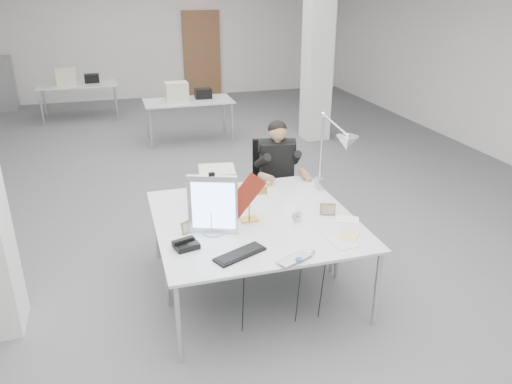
{
  "coord_description": "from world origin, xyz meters",
  "views": [
    {
      "loc": [
        -1.15,
        -6.03,
        2.78
      ],
      "look_at": [
        0.03,
        -2.0,
        0.99
      ],
      "focal_mm": 35.0,
      "sensor_mm": 36.0,
      "label": 1
    }
  ],
  "objects_px": {
    "monitor": "(213,205)",
    "architect_lamp": "(331,158)",
    "seated_person": "(277,159)",
    "laptop": "(299,261)",
    "desk_phone": "(186,245)",
    "desk_main": "(269,242)",
    "beige_monitor": "(217,184)",
    "bankers_lamp": "(249,202)",
    "office_chair": "(275,186)"
  },
  "relations": [
    {
      "from": "desk_main",
      "to": "seated_person",
      "type": "xyz_separation_m",
      "value": [
        0.6,
        1.58,
        0.16
      ]
    },
    {
      "from": "seated_person",
      "to": "architect_lamp",
      "type": "bearing_deg",
      "value": -63.27
    },
    {
      "from": "monitor",
      "to": "laptop",
      "type": "height_order",
      "value": "monitor"
    },
    {
      "from": "bankers_lamp",
      "to": "monitor",
      "type": "bearing_deg",
      "value": -151.96
    },
    {
      "from": "bankers_lamp",
      "to": "desk_phone",
      "type": "bearing_deg",
      "value": -145.05
    },
    {
      "from": "desk_main",
      "to": "bankers_lamp",
      "type": "distance_m",
      "value": 0.47
    },
    {
      "from": "beige_monitor",
      "to": "desk_main",
      "type": "bearing_deg",
      "value": -67.42
    },
    {
      "from": "monitor",
      "to": "architect_lamp",
      "type": "bearing_deg",
      "value": 37.6
    },
    {
      "from": "laptop",
      "to": "desk_phone",
      "type": "height_order",
      "value": "desk_phone"
    },
    {
      "from": "bankers_lamp",
      "to": "architect_lamp",
      "type": "distance_m",
      "value": 0.97
    },
    {
      "from": "desk_main",
      "to": "monitor",
      "type": "bearing_deg",
      "value": 146.17
    },
    {
      "from": "laptop",
      "to": "architect_lamp",
      "type": "relative_size",
      "value": 0.36
    },
    {
      "from": "desk_main",
      "to": "monitor",
      "type": "distance_m",
      "value": 0.57
    },
    {
      "from": "office_chair",
      "to": "architect_lamp",
      "type": "height_order",
      "value": "architect_lamp"
    },
    {
      "from": "seated_person",
      "to": "desk_phone",
      "type": "xyz_separation_m",
      "value": [
        -1.29,
        -1.5,
        -0.12
      ]
    },
    {
      "from": "desk_phone",
      "to": "bankers_lamp",
      "type": "bearing_deg",
      "value": 15.33
    },
    {
      "from": "seated_person",
      "to": "architect_lamp",
      "type": "distance_m",
      "value": 0.98
    },
    {
      "from": "laptop",
      "to": "beige_monitor",
      "type": "relative_size",
      "value": 0.88
    },
    {
      "from": "laptop",
      "to": "architect_lamp",
      "type": "height_order",
      "value": "architect_lamp"
    },
    {
      "from": "seated_person",
      "to": "desk_phone",
      "type": "relative_size",
      "value": 4.38
    },
    {
      "from": "monitor",
      "to": "office_chair",
      "type": "bearing_deg",
      "value": 73.15
    },
    {
      "from": "laptop",
      "to": "monitor",
      "type": "bearing_deg",
      "value": 103.56
    },
    {
      "from": "architect_lamp",
      "to": "office_chair",
      "type": "bearing_deg",
      "value": 80.47
    },
    {
      "from": "monitor",
      "to": "laptop",
      "type": "xyz_separation_m",
      "value": [
        0.53,
        -0.68,
        -0.25
      ]
    },
    {
      "from": "desk_main",
      "to": "architect_lamp",
      "type": "relative_size",
      "value": 2.12
    },
    {
      "from": "office_chair",
      "to": "monitor",
      "type": "height_order",
      "value": "monitor"
    },
    {
      "from": "monitor",
      "to": "architect_lamp",
      "type": "relative_size",
      "value": 0.62
    },
    {
      "from": "office_chair",
      "to": "laptop",
      "type": "bearing_deg",
      "value": -92.2
    },
    {
      "from": "seated_person",
      "to": "office_chair",
      "type": "bearing_deg",
      "value": 101.27
    },
    {
      "from": "desk_main",
      "to": "architect_lamp",
      "type": "xyz_separation_m",
      "value": [
        0.85,
        0.68,
        0.44
      ]
    },
    {
      "from": "desk_main",
      "to": "beige_monitor",
      "type": "bearing_deg",
      "value": 103.84
    },
    {
      "from": "beige_monitor",
      "to": "laptop",
      "type": "bearing_deg",
      "value": -66.81
    },
    {
      "from": "laptop",
      "to": "desk_main",
      "type": "bearing_deg",
      "value": 81.51
    },
    {
      "from": "desk_main",
      "to": "beige_monitor",
      "type": "distance_m",
      "value": 1.0
    },
    {
      "from": "seated_person",
      "to": "monitor",
      "type": "distance_m",
      "value": 1.65
    },
    {
      "from": "beige_monitor",
      "to": "architect_lamp",
      "type": "bearing_deg",
      "value": -5.61
    },
    {
      "from": "desk_phone",
      "to": "laptop",
      "type": "bearing_deg",
      "value": -43.8
    },
    {
      "from": "seated_person",
      "to": "beige_monitor",
      "type": "xyz_separation_m",
      "value": [
        -0.84,
        -0.62,
        0.02
      ]
    },
    {
      "from": "seated_person",
      "to": "desk_phone",
      "type": "height_order",
      "value": "seated_person"
    },
    {
      "from": "bankers_lamp",
      "to": "beige_monitor",
      "type": "distance_m",
      "value": 0.57
    },
    {
      "from": "desk_main",
      "to": "architect_lamp",
      "type": "bearing_deg",
      "value": 38.56
    },
    {
      "from": "desk_main",
      "to": "seated_person",
      "type": "relative_size",
      "value": 2.16
    },
    {
      "from": "architect_lamp",
      "to": "bankers_lamp",
      "type": "bearing_deg",
      "value": 171.67
    },
    {
      "from": "desk_phone",
      "to": "beige_monitor",
      "type": "bearing_deg",
      "value": 49.67
    },
    {
      "from": "bankers_lamp",
      "to": "office_chair",
      "type": "bearing_deg",
      "value": 68.21
    },
    {
      "from": "monitor",
      "to": "bankers_lamp",
      "type": "relative_size",
      "value": 1.43
    },
    {
      "from": "monitor",
      "to": "desk_phone",
      "type": "bearing_deg",
      "value": -123.71
    },
    {
      "from": "laptop",
      "to": "architect_lamp",
      "type": "xyz_separation_m",
      "value": [
        0.74,
        1.08,
        0.41
      ]
    },
    {
      "from": "bankers_lamp",
      "to": "architect_lamp",
      "type": "relative_size",
      "value": 0.43
    },
    {
      "from": "desk_main",
      "to": "bankers_lamp",
      "type": "xyz_separation_m",
      "value": [
        -0.06,
        0.42,
        0.2
      ]
    }
  ]
}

